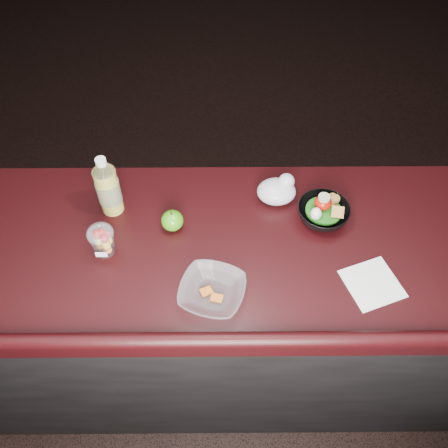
{
  "coord_description": "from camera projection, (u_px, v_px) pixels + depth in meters",
  "views": [
    {
      "loc": [
        0.01,
        -0.67,
        2.37
      ],
      "look_at": [
        0.02,
        0.32,
        1.1
      ],
      "focal_mm": 40.0,
      "sensor_mm": 36.0,
      "label": 1
    }
  ],
  "objects": [
    {
      "name": "plastic_bag",
      "position": [
        278.0,
        190.0,
        1.75
      ],
      "size": [
        0.14,
        0.11,
        0.1
      ],
      "color": "silver",
      "rests_on": "counter"
    },
    {
      "name": "green_apple",
      "position": [
        172.0,
        221.0,
        1.67
      ],
      "size": [
        0.08,
        0.08,
        0.08
      ],
      "color": "#28810E",
      "rests_on": "counter"
    },
    {
      "name": "fruit_cup",
      "position": [
        102.0,
        240.0,
        1.59
      ],
      "size": [
        0.09,
        0.09,
        0.12
      ],
      "color": "white",
      "rests_on": "counter"
    },
    {
      "name": "counter",
      "position": [
        219.0,
        316.0,
        2.06
      ],
      "size": [
        4.06,
        0.71,
        1.02
      ],
      "color": "black",
      "rests_on": "ground"
    },
    {
      "name": "lemonade_bottle",
      "position": [
        108.0,
        189.0,
        1.67
      ],
      "size": [
        0.08,
        0.08,
        0.24
      ],
      "color": "gold",
      "rests_on": "counter"
    },
    {
      "name": "room_shell",
      "position": [
        213.0,
        106.0,
        0.83
      ],
      "size": [
        8.0,
        8.0,
        8.0
      ],
      "color": "black",
      "rests_on": "ground"
    },
    {
      "name": "snack_bowl",
      "position": [
        323.0,
        212.0,
        1.7
      ],
      "size": [
        0.23,
        0.23,
        0.1
      ],
      "rotation": [
        0.0,
        0.0,
        -0.42
      ],
      "color": "black",
      "rests_on": "counter"
    },
    {
      "name": "paper_napkin",
      "position": [
        372.0,
        284.0,
        1.56
      ],
      "size": [
        0.21,
        0.21,
        0.0
      ],
      "primitive_type": "cube",
      "rotation": [
        0.0,
        0.0,
        0.35
      ],
      "color": "white",
      "rests_on": "counter"
    },
    {
      "name": "takeout_bowl",
      "position": [
        212.0,
        292.0,
        1.52
      ],
      "size": [
        0.25,
        0.25,
        0.05
      ],
      "rotation": [
        0.0,
        0.0,
        -0.3
      ],
      "color": "silver",
      "rests_on": "counter"
    },
    {
      "name": "ground",
      "position": [
        220.0,
        427.0,
        2.28
      ],
      "size": [
        8.0,
        8.0,
        0.0
      ],
      "primitive_type": "plane",
      "color": "black",
      "rests_on": "ground"
    }
  ]
}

